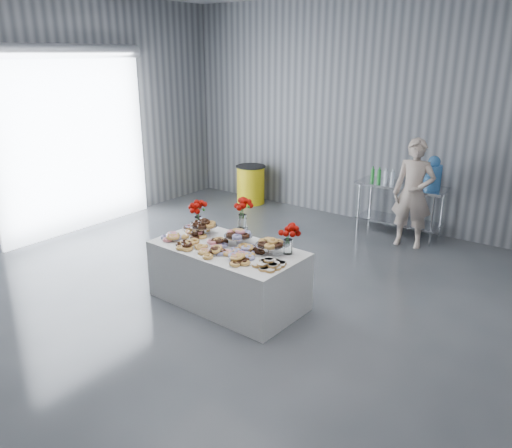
% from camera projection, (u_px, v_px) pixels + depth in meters
% --- Properties ---
extents(ground, '(9.00, 9.00, 0.00)m').
position_uv_depth(ground, '(207.00, 312.00, 6.14)').
color(ground, '#3A3D42').
rests_on(ground, ground).
extents(room_walls, '(8.04, 9.04, 4.02)m').
position_uv_depth(room_walls, '(185.00, 90.00, 5.49)').
color(room_walls, gray).
rests_on(room_walls, ground).
extents(display_table, '(1.93, 1.06, 0.75)m').
position_uv_depth(display_table, '(228.00, 275.00, 6.28)').
color(display_table, white).
rests_on(display_table, ground).
extents(prep_table, '(1.50, 0.60, 0.90)m').
position_uv_depth(prep_table, '(400.00, 200.00, 8.60)').
color(prep_table, silver).
rests_on(prep_table, ground).
extents(donut_mounds, '(1.83, 0.86, 0.09)m').
position_uv_depth(donut_mounds, '(225.00, 245.00, 6.11)').
color(donut_mounds, '#E2B753').
rests_on(donut_mounds, display_table).
extents(cake_stand_left, '(0.36, 0.36, 0.17)m').
position_uv_depth(cake_stand_left, '(204.00, 225.00, 6.55)').
color(cake_stand_left, silver).
rests_on(cake_stand_left, display_table).
extents(cake_stand_mid, '(0.36, 0.36, 0.17)m').
position_uv_depth(cake_stand_mid, '(238.00, 234.00, 6.20)').
color(cake_stand_mid, silver).
rests_on(cake_stand_mid, display_table).
extents(cake_stand_right, '(0.36, 0.36, 0.17)m').
position_uv_depth(cake_stand_right, '(270.00, 243.00, 5.90)').
color(cake_stand_right, silver).
rests_on(cake_stand_right, display_table).
extents(danish_pile, '(0.48, 0.48, 0.11)m').
position_uv_depth(danish_pile, '(268.00, 262.00, 5.59)').
color(danish_pile, white).
rests_on(danish_pile, display_table).
extents(bouquet_left, '(0.26, 0.26, 0.42)m').
position_uv_depth(bouquet_left, '(198.00, 209.00, 6.69)').
color(bouquet_left, white).
rests_on(bouquet_left, display_table).
extents(bouquet_right, '(0.26, 0.26, 0.42)m').
position_uv_depth(bouquet_right, '(288.00, 230.00, 5.87)').
color(bouquet_right, white).
rests_on(bouquet_right, display_table).
extents(bouquet_center, '(0.26, 0.26, 0.57)m').
position_uv_depth(bouquet_center, '(242.00, 211.00, 6.33)').
color(bouquet_center, silver).
rests_on(bouquet_center, display_table).
extents(water_jug, '(0.28, 0.28, 0.55)m').
position_uv_depth(water_jug, '(433.00, 174.00, 8.14)').
color(water_jug, '#408CDB').
rests_on(water_jug, prep_table).
extents(drink_bottles, '(0.54, 0.08, 0.27)m').
position_uv_depth(drink_bottles, '(382.00, 175.00, 8.57)').
color(drink_bottles, '#268C33').
rests_on(drink_bottles, prep_table).
extents(person, '(0.70, 0.51, 1.77)m').
position_uv_depth(person, '(413.00, 194.00, 8.01)').
color(person, '#CC8C93').
rests_on(person, ground).
extents(trash_barrel, '(0.63, 0.63, 0.80)m').
position_uv_depth(trash_barrel, '(251.00, 184.00, 10.50)').
color(trash_barrel, yellow).
rests_on(trash_barrel, ground).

